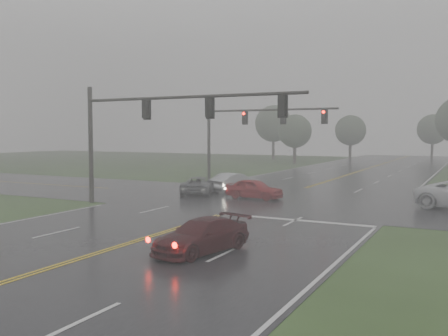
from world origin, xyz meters
The scene contains 14 objects.
ground centered at (0.00, 0.00, 0.00)m, with size 180.00×180.00×0.00m, color #293F1B.
main_road centered at (0.00, 20.00, 0.00)m, with size 18.00×160.00×0.02m, color black.
cross_street centered at (0.00, 22.00, 0.00)m, with size 120.00×14.00×0.02m, color black.
stop_bar centered at (4.50, 14.40, 0.00)m, with size 8.50×0.50×0.01m, color silver.
sedan_maroon centered at (3.56, 5.76, 0.00)m, with size 1.85×4.55×1.32m, color #35090D.
sedan_red centered at (-1.10, 21.55, 0.00)m, with size 1.70×4.21×1.44m, color #9E0E13.
sedan_silver centered at (-4.31, 24.92, 0.00)m, with size 1.59×4.56×1.50m, color #AAAEB2.
car_grey centered at (-6.06, 22.23, 0.00)m, with size 2.25×4.87×1.35m, color #4E5054.
signal_gantry_near centered at (-5.39, 14.71, 5.55)m, with size 15.40×0.34×7.84m.
signal_gantry_far centered at (-6.31, 31.25, 5.43)m, with size 12.80×0.39×7.77m.
tree_nw_a centered at (-12.42, 62.85, 5.03)m, with size 5.22×5.22×7.66m.
tree_n_mid centered at (-7.19, 77.50, 5.23)m, with size 5.41×5.41×7.95m.
tree_nw_b centered at (-20.20, 73.50, 6.45)m, with size 6.68×6.68×9.81m.
tree_n_far centered at (5.28, 89.53, 5.45)m, with size 5.64×5.64×8.29m.
Camera 1 is at (13.28, -11.21, 4.74)m, focal length 40.00 mm.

